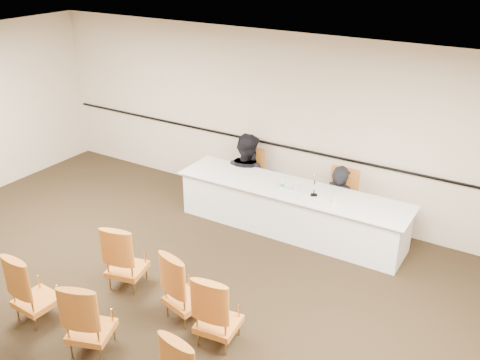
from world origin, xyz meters
name	(u,v)px	position (x,y,z in m)	size (l,w,h in m)	color
floor	(137,335)	(0.00, 0.00, 0.00)	(10.00, 10.00, 0.00)	black
ceiling	(112,90)	(0.00, 0.00, 3.00)	(10.00, 10.00, 0.00)	white
wall_back	(292,124)	(0.00, 4.00, 1.50)	(10.00, 0.04, 3.00)	beige
wall_rail	(290,148)	(0.00, 3.96, 1.10)	(9.80, 0.04, 0.03)	black
panel_table	(290,210)	(0.42, 3.19, 0.38)	(3.78, 0.87, 0.76)	white
panelist_main	(338,211)	(1.01, 3.76, 0.27)	(0.58, 0.38, 1.60)	black
panelist_main_chair	(339,199)	(1.01, 3.76, 0.47)	(0.50, 0.50, 0.95)	orange
panelist_second	(247,181)	(-0.72, 3.75, 0.39)	(0.87, 0.67, 1.78)	black
panelist_second_chair	(247,177)	(-0.72, 3.75, 0.47)	(0.50, 0.50, 0.95)	orange
papers	(325,197)	(1.00, 3.18, 0.76)	(0.30, 0.22, 0.00)	white
microphone	(314,186)	(0.83, 3.14, 0.91)	(0.11, 0.22, 0.31)	black
water_bottle	(283,182)	(0.30, 3.12, 0.87)	(0.07, 0.07, 0.22)	teal
drinking_glass	(296,189)	(0.54, 3.12, 0.81)	(0.06, 0.06, 0.10)	silver
coffee_cup	(335,200)	(1.21, 3.04, 0.82)	(0.08, 0.08, 0.12)	white
aud_chair_front_left	(126,255)	(-0.78, 0.72, 0.47)	(0.50, 0.50, 0.95)	orange
aud_chair_front_mid	(186,285)	(0.31, 0.60, 0.47)	(0.50, 0.50, 0.95)	orange
aud_chair_front_right	(218,308)	(0.89, 0.43, 0.47)	(0.50, 0.50, 0.95)	orange
aud_chair_back_left	(34,286)	(-1.26, -0.39, 0.47)	(0.50, 0.50, 0.95)	orange
aud_chair_back_mid	(89,315)	(-0.28, -0.43, 0.47)	(0.50, 0.50, 0.95)	orange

